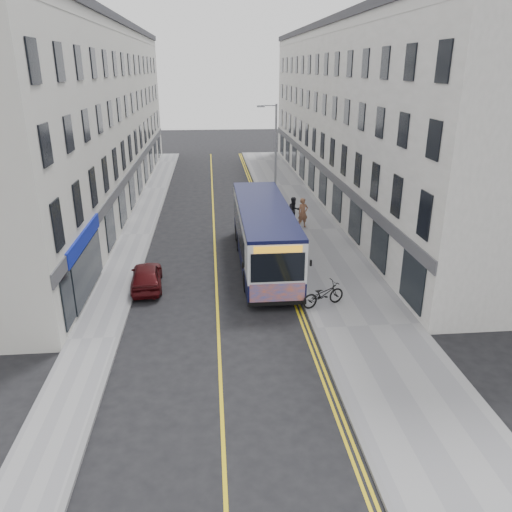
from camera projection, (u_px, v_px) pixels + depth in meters
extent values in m
plane|color=black|center=(218.00, 321.00, 21.44)|extent=(140.00, 140.00, 0.00)
cube|color=gray|center=(308.00, 230.00, 33.12)|extent=(4.50, 64.00, 0.12)
cube|color=gray|center=(137.00, 235.00, 32.16)|extent=(2.00, 64.00, 0.12)
cube|color=slate|center=(275.00, 231.00, 32.93)|extent=(0.18, 64.00, 0.13)
cube|color=slate|center=(152.00, 234.00, 32.24)|extent=(0.18, 64.00, 0.13)
cube|color=gold|center=(214.00, 234.00, 32.61)|extent=(0.12, 64.00, 0.01)
cube|color=gold|center=(268.00, 232.00, 32.91)|extent=(0.10, 64.00, 0.01)
cube|color=gold|center=(271.00, 232.00, 32.93)|extent=(0.10, 64.00, 0.01)
cube|color=silver|center=(355.00, 117.00, 39.66)|extent=(6.00, 46.00, 13.00)
cube|color=beige|center=(92.00, 119.00, 37.91)|extent=(6.00, 46.00, 13.00)
cylinder|color=gray|center=(276.00, 166.00, 33.41)|extent=(0.14, 0.14, 8.00)
cylinder|color=gray|center=(269.00, 105.00, 31.99)|extent=(1.00, 0.08, 0.08)
cube|color=gray|center=(261.00, 106.00, 31.96)|extent=(0.50, 0.18, 0.12)
cube|color=black|center=(263.00, 250.00, 27.24)|extent=(2.61, 11.48, 0.94)
cube|color=silver|center=(264.00, 226.00, 26.74)|extent=(2.61, 11.48, 1.88)
cube|color=black|center=(264.00, 207.00, 26.38)|extent=(2.63, 11.48, 0.17)
cube|color=black|center=(238.00, 226.00, 27.29)|extent=(0.04, 8.98, 1.20)
cube|color=black|center=(286.00, 225.00, 27.51)|extent=(0.04, 8.98, 1.20)
cube|color=black|center=(278.00, 268.00, 21.42)|extent=(2.35, 0.04, 1.30)
cube|color=orange|center=(277.00, 294.00, 21.86)|extent=(2.45, 0.04, 0.99)
cube|color=orange|center=(278.00, 250.00, 21.11)|extent=(2.09, 0.04, 0.29)
cylinder|color=black|center=(247.00, 282.00, 24.05)|extent=(0.29, 1.04, 1.04)
cylinder|color=black|center=(295.00, 280.00, 24.25)|extent=(0.29, 1.04, 1.04)
cylinder|color=black|center=(239.00, 242.00, 29.39)|extent=(0.29, 1.04, 1.04)
cylinder|color=black|center=(279.00, 241.00, 29.59)|extent=(0.29, 1.04, 1.04)
cylinder|color=black|center=(238.00, 233.00, 31.14)|extent=(0.29, 1.04, 1.04)
cylinder|color=black|center=(275.00, 232.00, 31.34)|extent=(0.29, 1.04, 1.04)
imported|color=black|center=(323.00, 294.00, 22.35)|extent=(2.23, 1.44, 1.11)
imported|color=brown|center=(303.00, 213.00, 33.19)|extent=(0.83, 0.65, 1.99)
imported|color=black|center=(294.00, 211.00, 33.87)|extent=(1.12, 1.01, 1.89)
imported|color=silver|center=(253.00, 195.00, 39.83)|extent=(1.42, 3.97, 1.30)
imported|color=#430B0E|center=(147.00, 276.00, 24.43)|extent=(1.76, 3.77, 1.25)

